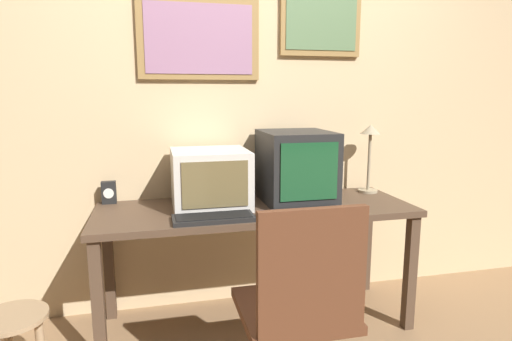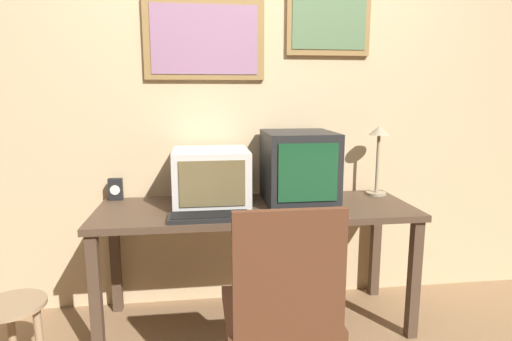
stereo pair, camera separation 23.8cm
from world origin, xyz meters
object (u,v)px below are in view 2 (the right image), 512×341
Objects in this scene: monitor_left at (211,177)px; office_chair at (281,326)px; keyboard_main at (209,216)px; keyboard_side at (306,214)px; monitor_right at (299,167)px; mouse_near_keyboard at (260,214)px; desk_clock at (116,189)px; desk_lamp at (378,146)px; side_stool at (13,324)px.

office_chair is at bearing -72.11° from monitor_left.
office_chair is (0.28, -0.51, -0.33)m from keyboard_main.
keyboard_side is at bearing 65.70° from office_chair.
monitor_right is 4.26× the size of mouse_near_keyboard.
desk_lamp is at bearing -2.89° from desk_clock.
mouse_near_keyboard is at bearing -153.58° from desk_lamp.
keyboard_side reaches higher than side_stool.
monitor_left reaches higher than side_stool.
mouse_near_keyboard is at bearing -50.50° from monitor_left.
monitor_right is 0.99m from office_chair.
keyboard_side is 3.63× the size of mouse_near_keyboard.
desk_lamp is (0.53, 0.11, 0.10)m from monitor_right.
monitor_left is at bearing 26.48° from side_stool.
mouse_near_keyboard is (0.24, -0.29, -0.14)m from monitor_left.
side_stool is (-1.19, 0.33, -0.09)m from office_chair.
monitor_left is 1.18m from side_stool.
monitor_left is 3.22× the size of desk_clock.
desk_lamp is (0.80, 0.40, 0.29)m from mouse_near_keyboard.
desk_lamp is at bearing 36.32° from keyboard_side.
monitor_left is 0.97× the size of desk_lamp.
monitor_right is 1.03× the size of desk_lamp.
keyboard_main is 1.02× the size of side_stool.
monitor_right is at bearing -168.36° from desk_lamp.
monitor_right reaches higher than monitor_left.
desk_lamp is (1.06, 0.39, 0.30)m from keyboard_main.
side_stool is at bearing -171.49° from mouse_near_keyboard.
keyboard_side is at bearing -25.09° from desk_clock.
office_chair is 2.31× the size of side_stool.
monitor_left reaches higher than keyboard_main.
side_stool is at bearing -153.52° from monitor_left.
desk_lamp is 2.17m from side_stool.
monitor_right is at bearing 72.50° from office_chair.
mouse_near_keyboard reaches higher than keyboard_side.
side_stool is (-0.93, -0.46, -0.57)m from monitor_left.
monitor_left is at bearing -179.95° from monitor_right.
keyboard_main is (-0.53, -0.28, -0.19)m from monitor_right.
desk_clock is (-1.05, 0.49, 0.05)m from keyboard_side.
office_chair is at bearing -130.77° from desk_lamp.
desk_clock is at bearing 61.00° from side_stool.
desk_clock is 1.34m from office_chair.
desk_clock is at bearing 129.85° from office_chair.
desk_lamp reaches higher than monitor_left.
monitor_left is 1.05m from desk_lamp.
monitor_left is 0.94× the size of monitor_right.
office_chair is at bearing -87.80° from mouse_near_keyboard.
keyboard_main is 1.08× the size of keyboard_side.
keyboard_main and keyboard_side have the same top height.
mouse_near_keyboard is (-0.27, -0.29, -0.19)m from monitor_right.
monitor_left is 0.51m from monitor_right.
keyboard_main is at bearing -40.95° from desk_clock.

